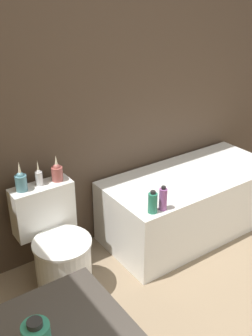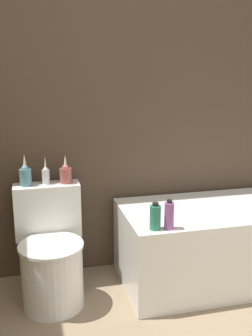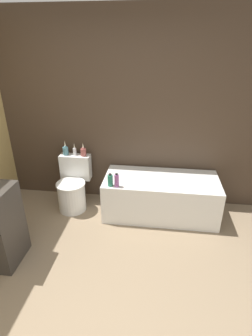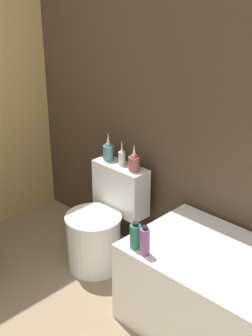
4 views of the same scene
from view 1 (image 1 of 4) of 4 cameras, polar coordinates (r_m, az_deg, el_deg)
wall_back_tiled at (r=2.91m, az=-5.69°, el=11.71°), size 6.40×0.06×2.60m
bathtub at (r=3.42m, az=9.27°, el=-4.88°), size 1.51×0.70×0.54m
toilet at (r=2.83m, az=-9.89°, el=-11.46°), size 0.43×0.56×0.72m
vase_gold at (r=2.69m, az=-15.01°, el=-1.80°), size 0.08×0.08×0.21m
vase_silver at (r=2.74m, az=-12.53°, el=-1.21°), size 0.05×0.05×0.19m
vase_bronze at (r=2.77m, az=-9.99°, el=-0.54°), size 0.08×0.08×0.19m
shampoo_bottle_tall at (r=2.70m, az=3.89°, el=-5.04°), size 0.07×0.07×0.17m
shampoo_bottle_short at (r=2.74m, az=5.39°, el=-4.48°), size 0.06×0.06×0.18m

